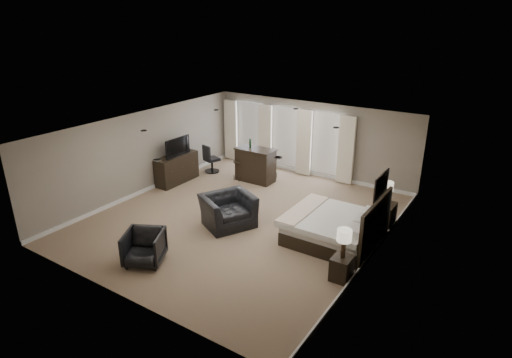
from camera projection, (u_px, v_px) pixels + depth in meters
The scene contains 16 objects.
room at pixel (242, 175), 11.55m from camera, with size 7.60×8.60×2.64m.
window_bay at pixel (285, 138), 15.30m from camera, with size 5.25×0.20×2.30m.
bed at pixel (332, 216), 10.63m from camera, with size 2.15×2.05×1.37m, color silver.
nightstand_near at pixel (342, 268), 9.20m from camera, with size 0.40×0.49×0.53m, color black.
nightstand_far at pixel (384, 215), 11.43m from camera, with size 0.50×0.62×0.67m, color black.
lamp_near at pixel (344, 244), 8.98m from camera, with size 0.32×0.32×0.66m, color beige.
lamp_far at pixel (387, 193), 11.20m from camera, with size 0.30×0.30×0.63m, color beige.
wall_art at pixel (381, 185), 9.67m from camera, with size 0.04×0.96×0.56m, color slate.
dresser at pixel (177, 169), 14.45m from camera, with size 0.53×1.64×0.95m, color black.
tv at pixel (176, 153), 14.26m from camera, with size 1.09×0.62×0.14m, color black.
armchair_near at pixel (228, 205), 11.46m from camera, with size 1.32×0.86×1.15m, color black.
armchair_far at pixel (144, 246), 9.74m from camera, with size 0.84×0.79×0.87m, color black.
bar_counter at pixel (255, 165), 14.52m from camera, with size 1.33×0.69×1.16m, color black.
bar_stool_left at pixel (238, 171), 14.66m from camera, with size 0.33×0.33×0.70m, color black.
bar_stool_right at pixel (272, 168), 14.83m from camera, with size 0.35×0.35×0.73m, color black.
desk_chair at pixel (212, 158), 15.37m from camera, with size 0.52×0.52×1.02m, color black.
Camera 1 is at (6.24, -8.83, 5.38)m, focal length 30.00 mm.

